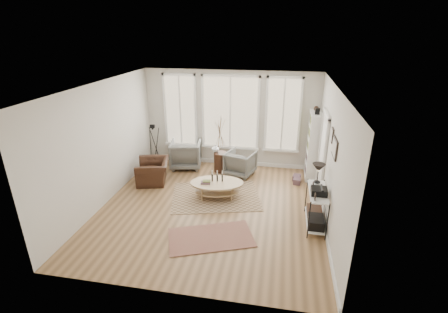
% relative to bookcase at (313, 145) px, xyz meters
% --- Properties ---
extents(room, '(5.50, 5.54, 2.90)m').
position_rel_bookcase_xyz_m(room, '(-2.42, -2.20, 0.47)').
color(room, '#997147').
rests_on(room, ground).
extents(bay_window, '(4.14, 0.12, 2.24)m').
position_rel_bookcase_xyz_m(bay_window, '(-2.44, 0.49, 0.65)').
color(bay_window, '#D2B681').
rests_on(bay_window, ground).
extents(door, '(0.09, 1.06, 2.22)m').
position_rel_bookcase_xyz_m(door, '(0.13, -1.08, 0.17)').
color(door, silver).
rests_on(door, ground).
extents(bookcase, '(0.31, 0.85, 2.06)m').
position_rel_bookcase_xyz_m(bookcase, '(0.00, 0.00, 0.00)').
color(bookcase, white).
rests_on(bookcase, ground).
extents(low_shelf, '(0.38, 1.08, 1.30)m').
position_rel_bookcase_xyz_m(low_shelf, '(-0.06, -2.52, -0.44)').
color(low_shelf, white).
rests_on(low_shelf, ground).
extents(wall_art, '(0.04, 0.88, 0.44)m').
position_rel_bookcase_xyz_m(wall_art, '(0.14, -2.49, 0.92)').
color(wall_art, black).
rests_on(wall_art, ground).
extents(rug_main, '(2.52, 2.14, 0.01)m').
position_rel_bookcase_xyz_m(rug_main, '(-2.45, -1.66, -0.95)').
color(rug_main, brown).
rests_on(rug_main, ground).
extents(rug_runner, '(1.94, 1.51, 0.01)m').
position_rel_bookcase_xyz_m(rug_runner, '(-2.18, -3.41, -0.94)').
color(rug_runner, maroon).
rests_on(rug_runner, ground).
extents(coffee_table, '(1.45, 1.05, 0.61)m').
position_rel_bookcase_xyz_m(coffee_table, '(-2.41, -1.70, -0.63)').
color(coffee_table, tan).
rests_on(coffee_table, ground).
extents(armchair_left, '(1.05, 1.07, 0.84)m').
position_rel_bookcase_xyz_m(armchair_left, '(-3.73, 0.02, -0.53)').
color(armchair_left, slate).
rests_on(armchair_left, ground).
extents(armchair_right, '(0.96, 0.97, 0.71)m').
position_rel_bookcase_xyz_m(armchair_right, '(-2.01, -0.22, -0.60)').
color(armchair_right, slate).
rests_on(armchair_right, ground).
extents(side_table, '(0.39, 0.39, 1.65)m').
position_rel_bookcase_xyz_m(side_table, '(-2.62, -0.10, -0.16)').
color(side_table, '#381F13').
rests_on(side_table, ground).
extents(vase, '(0.25, 0.25, 0.22)m').
position_rel_bookcase_xyz_m(vase, '(-2.79, -0.05, -0.25)').
color(vase, silver).
rests_on(vase, side_table).
extents(accent_chair, '(1.15, 1.07, 0.63)m').
position_rel_bookcase_xyz_m(accent_chair, '(-4.33, -1.14, -0.64)').
color(accent_chair, '#381F13').
rests_on(accent_chair, ground).
extents(tripod_camera, '(0.47, 0.47, 1.33)m').
position_rel_bookcase_xyz_m(tripod_camera, '(-4.69, -0.10, -0.34)').
color(tripod_camera, black).
rests_on(tripod_camera, ground).
extents(book_stack_near, '(0.25, 0.29, 0.16)m').
position_rel_bookcase_xyz_m(book_stack_near, '(-0.39, -0.34, -0.88)').
color(book_stack_near, brown).
rests_on(book_stack_near, ground).
extents(book_stack_far, '(0.22, 0.26, 0.16)m').
position_rel_bookcase_xyz_m(book_stack_far, '(-0.39, -0.54, -0.88)').
color(book_stack_far, brown).
rests_on(book_stack_far, ground).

